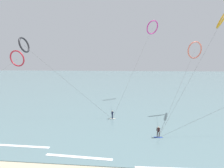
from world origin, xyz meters
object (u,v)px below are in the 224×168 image
kite_charcoal (24,45)px  kite_coral (195,50)px  kite_magenta (152,27)px  surfer_cobalt (158,133)px  surfer_ivory (112,115)px  kite_amber (224,16)px  kite_crimson (17,59)px

kite_charcoal → kite_coral: 36.50m
kite_charcoal → kite_magenta: size_ratio=0.79×
surfer_cobalt → kite_magenta: size_ratio=0.07×
kite_coral → surfer_cobalt: bearing=31.7°
surfer_ivory → kite_magenta: size_ratio=0.07×
kite_coral → kite_amber: bearing=166.1°
surfer_ivory → surfer_cobalt: same height
kite_amber → kite_charcoal: bearing=-69.2°
kite_charcoal → kite_amber: kite_amber is taller
surfer_cobalt → kite_crimson: 41.23m
surfer_ivory → kite_coral: bearing=-102.6°
kite_charcoal → kite_amber: 43.02m
surfer_cobalt → kite_magenta: bearing=-79.9°
kite_magenta → kite_amber: kite_magenta is taller
surfer_ivory → surfer_cobalt: bearing=-168.2°
kite_charcoal → kite_coral: size_ratio=1.24×
surfer_ivory → kite_crimson: (-26.76, 11.18, 11.49)m
surfer_ivory → kite_magenta: 32.77m
surfer_ivory → kite_amber: kite_amber is taller
kite_coral → kite_amber: kite_amber is taller
kite_charcoal → surfer_ivory: bearing=-94.7°
kite_amber → surfer_cobalt: bearing=-31.3°
kite_crimson → kite_magenta: bearing=-154.7°
surfer_ivory → kite_coral: 22.49m
surfer_ivory → kite_coral: kite_coral is taller
kite_charcoal → kite_magenta: (29.20, 20.81, 6.92)m
kite_crimson → surfer_ivory: bearing=165.0°
kite_charcoal → kite_crimson: bearing=42.1°
surfer_ivory → kite_charcoal: size_ratio=0.09×
surfer_cobalt → kite_crimson: size_ratio=0.07×
kite_crimson → kite_charcoal: bearing=138.2°
surfer_cobalt → kite_magenta: (2.42, 31.14, 21.09)m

